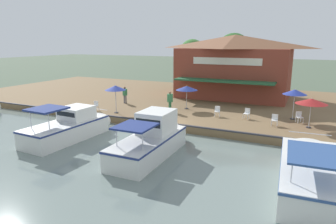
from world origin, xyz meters
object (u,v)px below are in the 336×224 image
(cafe_chair_facing_river, at_px, (247,113))
(cafe_chair_mid_patio, at_px, (299,116))
(patio_umbrella_mid_patio_left, at_px, (295,92))
(person_mid_patio, at_px, (125,93))
(patio_umbrella_near_quay_edge, at_px, (115,88))
(cafe_chair_beside_entrance, at_px, (217,111))
(person_at_quay_edge, at_px, (170,99))
(motorboat_nearest_quay, at_px, (154,139))
(waterfront_restaurant, at_px, (234,66))
(patio_umbrella_far_corner, at_px, (187,88))
(tree_behind_restaurant, at_px, (191,53))
(patio_umbrella_mid_patio_right, at_px, (311,101))
(cafe_chair_far_corner_seat, at_px, (275,119))
(tree_upstream_bank, at_px, (232,51))
(motorboat_distant_upstream, at_px, (311,168))
(cafe_chair_under_first_umbrella, at_px, (95,105))
(motorboat_outer_channel, at_px, (74,126))

(cafe_chair_facing_river, height_order, cafe_chair_mid_patio, same)
(patio_umbrella_mid_patio_left, relative_size, person_mid_patio, 1.47)
(patio_umbrella_near_quay_edge, height_order, cafe_chair_beside_entrance, patio_umbrella_near_quay_edge)
(patio_umbrella_mid_patio_left, xyz_separation_m, person_at_quay_edge, (1.75, -10.12, -1.06))
(cafe_chair_facing_river, relative_size, motorboat_nearest_quay, 0.12)
(waterfront_restaurant, relative_size, patio_umbrella_far_corner, 5.60)
(cafe_chair_mid_patio, bearing_deg, person_mid_patio, -91.82)
(patio_umbrella_far_corner, relative_size, motorboat_nearest_quay, 0.30)
(patio_umbrella_near_quay_edge, height_order, tree_behind_restaurant, tree_behind_restaurant)
(patio_umbrella_mid_patio_right, distance_m, motorboat_nearest_quay, 11.77)
(person_at_quay_edge, relative_size, motorboat_nearest_quay, 0.25)
(patio_umbrella_mid_patio_left, xyz_separation_m, cafe_chair_far_corner_seat, (2.64, -1.10, -1.75))
(person_at_quay_edge, bearing_deg, patio_umbrella_far_corner, 149.95)
(motorboat_nearest_quay, height_order, tree_upstream_bank, tree_upstream_bank)
(cafe_chair_far_corner_seat, xyz_separation_m, cafe_chair_mid_patio, (-1.79, 1.62, 0.00))
(waterfront_restaurant, xyz_separation_m, cafe_chair_beside_entrance, (9.71, 1.03, -3.01))
(patio_umbrella_mid_patio_right, bearing_deg, cafe_chair_far_corner_seat, -78.42)
(cafe_chair_far_corner_seat, xyz_separation_m, cafe_chair_facing_river, (-1.22, -2.29, 0.00))
(person_at_quay_edge, bearing_deg, patio_umbrella_mid_patio_right, 87.92)
(cafe_chair_far_corner_seat, distance_m, person_at_quay_edge, 9.09)
(cafe_chair_beside_entrance, xyz_separation_m, cafe_chair_mid_patio, (-0.81, 6.30, 0.00))
(patio_umbrella_mid_patio_left, relative_size, cafe_chair_facing_river, 2.91)
(patio_umbrella_mid_patio_left, height_order, motorboat_nearest_quay, patio_umbrella_mid_patio_left)
(motorboat_distant_upstream, bearing_deg, cafe_chair_beside_entrance, -140.42)
(cafe_chair_mid_patio, xyz_separation_m, motorboat_nearest_quay, (9.34, -7.73, -0.11))
(patio_umbrella_far_corner, bearing_deg, patio_umbrella_mid_patio_right, 78.93)
(cafe_chair_mid_patio, relative_size, motorboat_distant_upstream, 0.10)
(person_at_quay_edge, bearing_deg, patio_umbrella_mid_patio_left, 99.79)
(patio_umbrella_far_corner, distance_m, cafe_chair_facing_river, 6.12)
(patio_umbrella_mid_patio_left, bearing_deg, motorboat_distant_upstream, 7.94)
(patio_umbrella_near_quay_edge, bearing_deg, person_mid_patio, -157.01)
(cafe_chair_beside_entrance, distance_m, cafe_chair_mid_patio, 6.35)
(cafe_chair_under_first_umbrella, height_order, motorboat_nearest_quay, motorboat_nearest_quay)
(motorboat_distant_upstream, bearing_deg, patio_umbrella_far_corner, -134.03)
(patio_umbrella_near_quay_edge, bearing_deg, cafe_chair_facing_river, 104.94)
(waterfront_restaurant, distance_m, tree_behind_restaurant, 9.63)
(patio_umbrella_mid_patio_left, distance_m, cafe_chair_far_corner_seat, 3.35)
(tree_upstream_bank, bearing_deg, patio_umbrella_near_quay_edge, -20.42)
(patio_umbrella_far_corner, distance_m, tree_behind_restaurant, 15.26)
(cafe_chair_beside_entrance, bearing_deg, motorboat_distant_upstream, 39.58)
(motorboat_nearest_quay, relative_size, tree_upstream_bank, 1.02)
(patio_umbrella_far_corner, bearing_deg, patio_umbrella_mid_patio_left, 90.76)
(motorboat_nearest_quay, xyz_separation_m, motorboat_distant_upstream, (0.21, 8.66, -0.19))
(motorboat_distant_upstream, relative_size, tree_upstream_bank, 1.17)
(person_mid_patio, height_order, motorboat_outer_channel, motorboat_outer_channel)
(cafe_chair_far_corner_seat, height_order, person_at_quay_edge, person_at_quay_edge)
(person_mid_patio, bearing_deg, patio_umbrella_mid_patio_right, 83.88)
(cafe_chair_under_first_umbrella, relative_size, person_mid_patio, 0.50)
(patio_umbrella_mid_patio_right, xyz_separation_m, motorboat_outer_channel, (7.75, -15.07, -1.68))
(patio_umbrella_mid_patio_right, relative_size, cafe_chair_far_corner_seat, 2.61)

